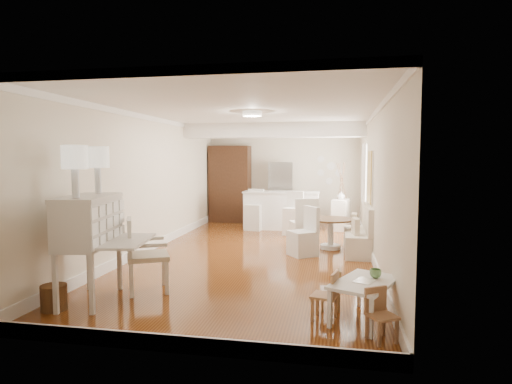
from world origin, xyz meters
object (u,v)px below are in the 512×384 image
(pantry_cabinet, at_px, (230,184))
(slip_chair_near, at_px, (303,231))
(breakfast_counter, at_px, (281,210))
(wicker_basket, at_px, (54,297))
(slip_chair_far, at_px, (303,222))
(bar_stool_right, at_px, (293,213))
(kids_chair_c, at_px, (382,315))
(kids_chair_a, at_px, (324,295))
(dining_table, at_px, (331,234))
(kids_table, at_px, (365,301))
(kids_chair_b, at_px, (331,289))
(gustavian_armchair, at_px, (148,255))
(fridge, at_px, (293,193))
(secretary_bureau, at_px, (89,248))
(sideboard, at_px, (341,214))
(bar_stool_left, at_px, (254,210))

(pantry_cabinet, bearing_deg, slip_chair_near, -58.92)
(breakfast_counter, bearing_deg, wicker_basket, -107.06)
(slip_chair_far, height_order, bar_stool_right, bar_stool_right)
(breakfast_counter, bearing_deg, slip_chair_far, -70.60)
(kids_chair_c, height_order, pantry_cabinet, pantry_cabinet)
(kids_chair_a, height_order, dining_table, dining_table)
(pantry_cabinet, bearing_deg, kids_chair_a, -68.03)
(slip_chair_far, bearing_deg, kids_chair_a, 75.72)
(slip_chair_far, distance_m, breakfast_counter, 2.29)
(slip_chair_far, bearing_deg, kids_table, 81.96)
(kids_chair_b, distance_m, breakfast_counter, 6.23)
(gustavian_armchair, height_order, kids_chair_c, gustavian_armchair)
(bar_stool_right, bearing_deg, kids_table, -64.45)
(kids_table, distance_m, bar_stool_right, 5.78)
(gustavian_armchair, relative_size, fridge, 0.60)
(breakfast_counter, height_order, fridge, fridge)
(kids_chair_b, distance_m, fridge, 7.24)
(gustavian_armchair, xyz_separation_m, wicker_basket, (-0.85, -0.95, -0.38))
(wicker_basket, height_order, breakfast_counter, breakfast_counter)
(secretary_bureau, height_order, kids_chair_b, secretary_bureau)
(slip_chair_near, height_order, breakfast_counter, breakfast_counter)
(gustavian_armchair, relative_size, sideboard, 1.25)
(slip_chair_near, bearing_deg, secretary_bureau, -75.50)
(secretary_bureau, xyz_separation_m, kids_chair_a, (3.13, -0.10, -0.42))
(secretary_bureau, relative_size, slip_chair_far, 1.34)
(kids_table, bearing_deg, secretary_bureau, 179.06)
(bar_stool_left, bearing_deg, kids_chair_a, -64.62)
(pantry_cabinet, bearing_deg, kids_table, -64.88)
(secretary_bureau, height_order, wicker_basket, secretary_bureau)
(bar_stool_left, bearing_deg, wicker_basket, -94.72)
(gustavian_armchair, xyz_separation_m, kids_chair_a, (2.54, -0.65, -0.24))
(slip_chair_far, bearing_deg, pantry_cabinet, -74.65)
(wicker_basket, xyz_separation_m, kids_chair_c, (4.01, -0.20, 0.12))
(kids_chair_a, bearing_deg, wicker_basket, -71.35)
(wicker_basket, xyz_separation_m, bar_stool_right, (2.46, 5.94, 0.38))
(wicker_basket, bearing_deg, slip_chair_far, 58.28)
(kids_chair_a, distance_m, bar_stool_right, 5.72)
(slip_chair_near, bearing_deg, dining_table, 108.34)
(secretary_bureau, xyz_separation_m, slip_chair_far, (2.56, 4.17, -0.18))
(kids_chair_a, xyz_separation_m, bar_stool_left, (-2.04, 6.17, 0.25))
(kids_chair_c, bearing_deg, breakfast_counter, 74.30)
(bar_stool_right, height_order, sideboard, bar_stool_right)
(kids_chair_a, bearing_deg, slip_chair_far, -158.87)
(kids_table, bearing_deg, gustavian_armchair, 168.69)
(kids_chair_c, height_order, bar_stool_right, bar_stool_right)
(secretary_bureau, xyz_separation_m, bar_stool_right, (2.20, 5.54, -0.18))
(secretary_bureau, distance_m, gustavian_armchair, 0.82)
(slip_chair_far, height_order, fridge, fridge)
(gustavian_armchair, bearing_deg, kids_chair_a, -132.22)
(slip_chair_near, bearing_deg, sideboard, 130.07)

